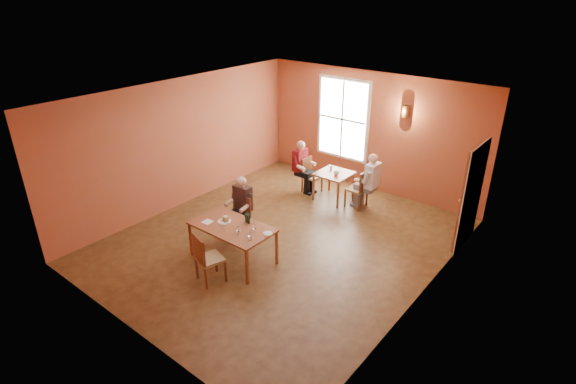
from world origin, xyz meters
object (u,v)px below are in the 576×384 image
Objects in this scene: chair_diner_main at (238,219)px; chair_diner_white at (357,188)px; chair_empty at (210,258)px; chair_diner_maroon at (312,176)px; main_table at (233,243)px; diner_white at (358,181)px; diner_maroon at (312,168)px; second_table at (334,186)px; diner_main at (236,212)px.

chair_diner_main is 3.05m from chair_diner_white.
chair_empty is 1.06× the size of chair_diner_maroon.
main_table is 1.19× the size of diner_white.
diner_maroon is at bearing 100.84° from main_table.
second_table is 0.66m from chair_diner_maroon.
chair_diner_main is 2.82m from chair_diner_maroon.
diner_white is at bearing 78.65° from main_table.
diner_maroon is (-0.16, 2.82, 0.19)m from chair_diner_main.
second_table is at bearing 90.00° from diner_white.
diner_main is 0.97× the size of diner_maroon.
diner_main is 2.86m from chair_diner_maroon.
chair_diner_main reaches higher than chair_diner_maroon.
second_table is 0.88× the size of chair_diner_maroon.
diner_maroon reaches higher than chair_diner_main.
diner_main is 2.85m from diner_maroon.
diner_main is 1.32× the size of chair_diner_white.
diner_white reaches higher than main_table.
chair_diner_white is 1.34m from diner_maroon.
main_table is 1.76× the size of chair_diner_main.
diner_white is at bearing -112.78° from diner_main.
chair_empty reaches higher than chair_diner_main.
diner_white is at bearing -90.00° from chair_diner_white.
second_table is 0.74m from diner_maroon.
main_table is 1.27× the size of diner_main.
chair_diner_main is 0.18m from diner_main.
chair_diner_maroon is 0.20m from diner_maroon.
second_table is (0.52, 2.82, -0.10)m from chair_diner_main.
diner_white is (0.53, 4.19, 0.19)m from chair_empty.
second_table is 0.84× the size of chair_diner_white.
diner_main is at bearing 128.88° from main_table.
chair_diner_white is at bearing 100.06° from chair_empty.
chair_empty is (0.67, -1.38, 0.02)m from chair_diner_main.
chair_diner_main is 0.95× the size of chair_empty.
second_table is (-0.15, 4.19, -0.13)m from chair_empty.
main_table is 0.75m from chair_empty.
chair_empty is at bearing 10.79° from chair_diner_maroon.
chair_diner_white is (0.65, 0.00, 0.12)m from second_table.
second_table is at bearing 108.90° from chair_empty.
chair_empty is 0.72× the size of diner_white.
diner_white is 1.04× the size of diner_maroon.
main_table is at bearing 119.72° from chair_empty.
chair_empty is at bearing 115.82° from chair_diner_main.
diner_maroon is at bearing 118.05° from chair_empty.
chair_diner_main is at bearing 127.57° from main_table.
second_table is at bearing 90.00° from diner_maroon.
second_table is at bearing -100.27° from diner_main.
diner_white is (1.20, 2.82, 0.21)m from chair_diner_main.
second_table is (0.02, 3.47, -0.02)m from main_table.
chair_empty is 1.21× the size of second_table.
diner_main is 1.51m from chair_empty.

